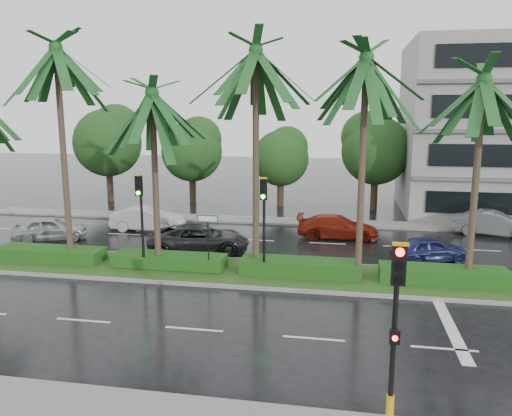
% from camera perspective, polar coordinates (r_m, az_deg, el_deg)
% --- Properties ---
extents(ground, '(120.00, 120.00, 0.00)m').
position_cam_1_polar(ground, '(21.78, -3.20, -8.27)').
color(ground, black).
rests_on(ground, ground).
extents(far_sidewalk, '(40.00, 2.00, 0.12)m').
position_cam_1_polar(far_sidewalk, '(33.13, 1.57, -1.45)').
color(far_sidewalk, slate).
rests_on(far_sidewalk, ground).
extents(median, '(36.00, 4.00, 0.15)m').
position_cam_1_polar(median, '(22.68, -2.62, -7.27)').
color(median, gray).
rests_on(median, ground).
extents(hedge, '(35.20, 1.40, 0.60)m').
position_cam_1_polar(hedge, '(22.57, -2.63, -6.37)').
color(hedge, '#1E4A15').
rests_on(hedge, median).
extents(lane_markings, '(34.00, 13.06, 0.01)m').
position_cam_1_polar(lane_markings, '(20.92, 4.75, -9.10)').
color(lane_markings, silver).
rests_on(lane_markings, ground).
extents(palm_row, '(26.30, 4.20, 10.64)m').
position_cam_1_polar(palm_row, '(21.91, -6.08, 13.66)').
color(palm_row, '#3A2D21').
rests_on(palm_row, median).
extents(signal_near, '(0.34, 0.45, 4.36)m').
position_cam_1_polar(signal_near, '(11.65, 15.58, -13.02)').
color(signal_near, black).
rests_on(signal_near, near_sidewalk).
extents(signal_median_left, '(0.34, 0.42, 4.36)m').
position_cam_1_polar(signal_median_left, '(22.52, -13.06, -0.00)').
color(signal_median_left, black).
rests_on(signal_median_left, median).
extents(signal_median_right, '(0.34, 0.42, 4.36)m').
position_cam_1_polar(signal_median_right, '(20.99, 0.89, -0.50)').
color(signal_median_right, black).
rests_on(signal_median_right, median).
extents(street_sign, '(0.95, 0.09, 2.60)m').
position_cam_1_polar(street_sign, '(21.88, -5.52, -2.42)').
color(street_sign, black).
rests_on(street_sign, median).
extents(bg_trees, '(33.28, 5.40, 7.80)m').
position_cam_1_polar(bg_trees, '(38.02, 2.51, 7.13)').
color(bg_trees, '#312316').
rests_on(bg_trees, ground).
extents(car_silver, '(3.13, 4.31, 1.36)m').
position_cam_1_polar(car_silver, '(30.51, -22.47, -2.18)').
color(car_silver, '#AEB1B6').
rests_on(car_silver, ground).
extents(car_white, '(1.78, 4.48, 1.45)m').
position_cam_1_polar(car_white, '(31.23, -12.30, -1.22)').
color(car_white, '#B9B9B9').
rests_on(car_white, ground).
extents(car_darkgrey, '(3.61, 5.64, 1.45)m').
position_cam_1_polar(car_darkgrey, '(25.94, -6.55, -3.51)').
color(car_darkgrey, '#242427').
rests_on(car_darkgrey, ground).
extents(car_red, '(1.90, 4.63, 1.34)m').
position_cam_1_polar(car_red, '(29.06, 9.29, -2.12)').
color(car_red, maroon).
rests_on(car_red, ground).
extents(car_blue, '(2.54, 3.87, 1.22)m').
position_cam_1_polar(car_blue, '(25.72, 19.24, -4.44)').
color(car_blue, navy).
rests_on(car_blue, ground).
extents(car_grey, '(2.58, 4.66, 1.46)m').
position_cam_1_polar(car_grey, '(32.36, 25.51, -1.62)').
color(car_grey, slate).
rests_on(car_grey, ground).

